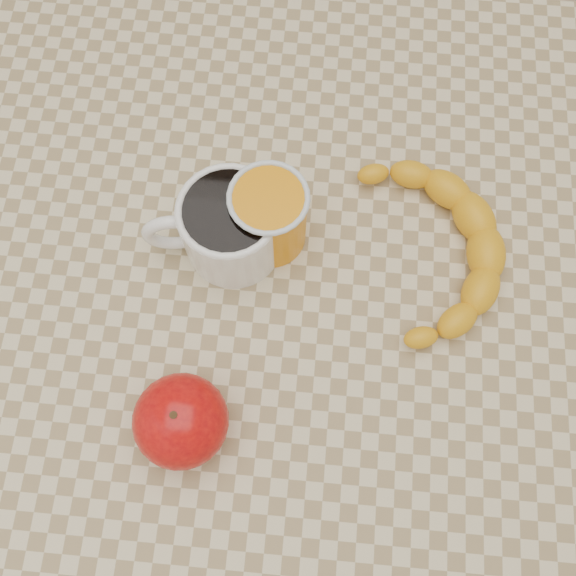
# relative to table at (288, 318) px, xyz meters

# --- Properties ---
(ground) EXTENTS (3.00, 3.00, 0.00)m
(ground) POSITION_rel_table_xyz_m (0.00, 0.00, -0.66)
(ground) COLOR tan
(ground) RESTS_ON ground
(table) EXTENTS (0.80, 0.80, 0.75)m
(table) POSITION_rel_table_xyz_m (0.00, 0.00, 0.00)
(table) COLOR beige
(table) RESTS_ON ground
(coffee_mug) EXTENTS (0.15, 0.11, 0.08)m
(coffee_mug) POSITION_rel_table_xyz_m (-0.06, 0.05, 0.13)
(coffee_mug) COLOR white
(coffee_mug) RESTS_ON table
(orange_juice_glass) EXTENTS (0.08, 0.08, 0.09)m
(orange_juice_glass) POSITION_rel_table_xyz_m (-0.02, 0.06, 0.13)
(orange_juice_glass) COLOR orange
(orange_juice_glass) RESTS_ON table
(apple) EXTENTS (0.11, 0.11, 0.08)m
(apple) POSITION_rel_table_xyz_m (-0.08, -0.14, 0.13)
(apple) COLOR #900409
(apple) RESTS_ON table
(banana) EXTENTS (0.23, 0.29, 0.04)m
(banana) POSITION_rel_table_xyz_m (0.14, 0.05, 0.11)
(banana) COLOR gold
(banana) RESTS_ON table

